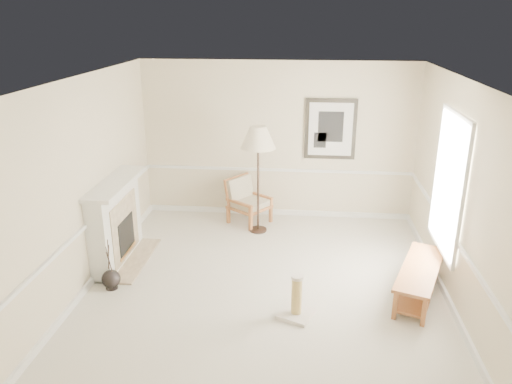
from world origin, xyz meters
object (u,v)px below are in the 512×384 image
floor_lamp (258,140)px  scratching_post (296,303)px  bench (419,277)px  armchair (246,199)px  floor_vase (111,280)px

floor_lamp → scratching_post: size_ratio=3.28×
bench → scratching_post: scratching_post is taller
bench → armchair: bearing=138.4°
scratching_post → armchair: bearing=108.5°
armchair → floor_lamp: bearing=-110.8°
floor_vase → scratching_post: 2.64m
floor_vase → armchair: armchair is taller
bench → scratching_post: (-1.65, -0.66, -0.11)m
floor_lamp → scratching_post: 3.09m
armchair → bench: size_ratio=0.57×
floor_lamp → bench: size_ratio=1.18×
floor_vase → armchair: size_ratio=0.84×
floor_vase → floor_lamp: size_ratio=0.41×
armchair → bench: armchair is taller
bench → scratching_post: 1.78m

